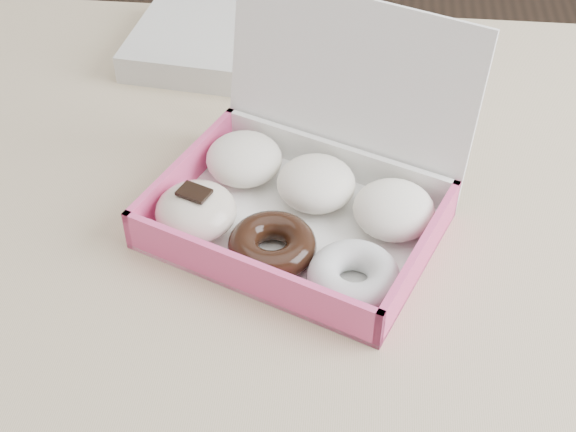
{
  "coord_description": "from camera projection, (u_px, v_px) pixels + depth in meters",
  "views": [
    {
      "loc": [
        0.03,
        -0.7,
        1.34
      ],
      "look_at": [
        -0.03,
        -0.1,
        0.79
      ],
      "focal_mm": 50.0,
      "sensor_mm": 36.0,
      "label": 1
    }
  ],
  "objects": [
    {
      "name": "newspapers",
      "position": [
        223.0,
        44.0,
        1.1
      ],
      "size": [
        0.26,
        0.22,
        0.04
      ],
      "primitive_type": "cube",
      "rotation": [
        0.0,
        0.0,
        -0.11
      ],
      "color": "white",
      "rests_on": "table"
    },
    {
      "name": "donut_box",
      "position": [
        300.0,
        197.0,
        0.85
      ],
      "size": [
        0.36,
        0.34,
        0.21
      ],
      "rotation": [
        0.0,
        0.0,
        -0.39
      ],
      "color": "white",
      "rests_on": "table"
    },
    {
      "name": "table",
      "position": [
        318.0,
        232.0,
        0.97
      ],
      "size": [
        1.2,
        0.8,
        0.75
      ],
      "color": "tan",
      "rests_on": "ground"
    }
  ]
}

